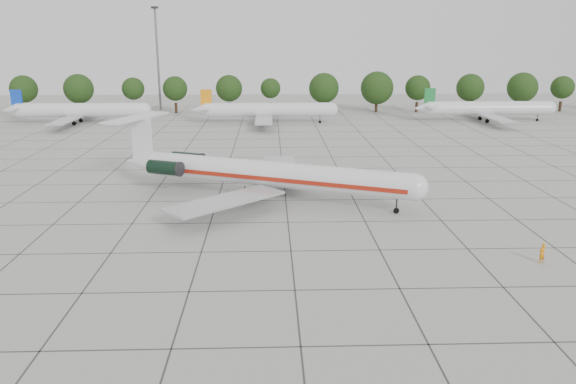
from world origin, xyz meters
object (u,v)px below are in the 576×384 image
(main_airliner, at_px, (257,172))
(ground_crew, at_px, (542,253))
(bg_airliner_d, at_px, (488,108))
(bg_airliner_c, at_px, (268,110))
(floodlight_mast, at_px, (157,53))
(bg_airliner_b, at_px, (80,110))

(main_airliner, bearing_deg, ground_crew, -17.14)
(bg_airliner_d, bearing_deg, ground_crew, -107.81)
(bg_airliner_c, bearing_deg, main_airliner, -91.10)
(main_airliner, distance_m, bg_airliner_d, 77.85)
(main_airliner, distance_m, floodlight_mast, 87.95)
(main_airliner, relative_size, ground_crew, 20.52)
(ground_crew, bearing_deg, main_airliner, -61.33)
(ground_crew, height_order, bg_airliner_d, bg_airliner_d)
(bg_airliner_b, height_order, floodlight_mast, floodlight_mast)
(ground_crew, height_order, bg_airliner_b, bg_airliner_b)
(ground_crew, height_order, bg_airliner_c, bg_airliner_c)
(ground_crew, distance_m, floodlight_mast, 116.11)
(bg_airliner_b, xyz_separation_m, floodlight_mast, (12.82, 23.86, 11.37))
(main_airliner, xyz_separation_m, bg_airliner_d, (50.08, 59.61, -0.24))
(bg_airliner_b, xyz_separation_m, bg_airliner_d, (89.60, 0.41, 0.00))
(ground_crew, distance_m, bg_airliner_b, 102.06)
(bg_airliner_c, bearing_deg, bg_airliner_d, 1.52)
(bg_airliner_c, distance_m, floodlight_mast, 38.93)
(main_airliner, xyz_separation_m, bg_airliner_b, (-39.52, 59.20, -0.24))
(ground_crew, xyz_separation_m, bg_airliner_c, (-23.27, 78.66, 2.02))
(main_airliner, distance_m, ground_crew, 31.84)
(main_airliner, distance_m, bg_airliner_b, 71.18)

